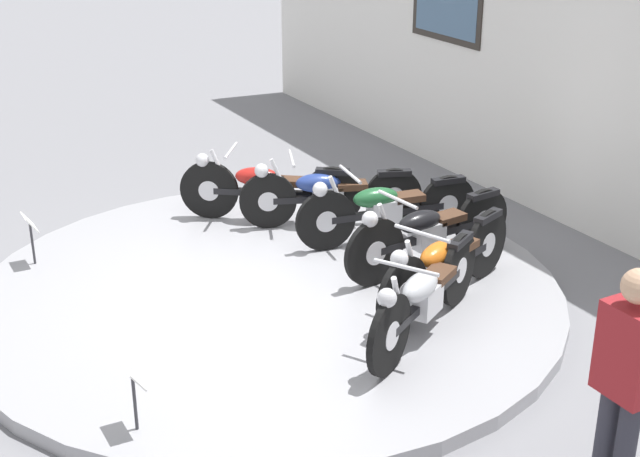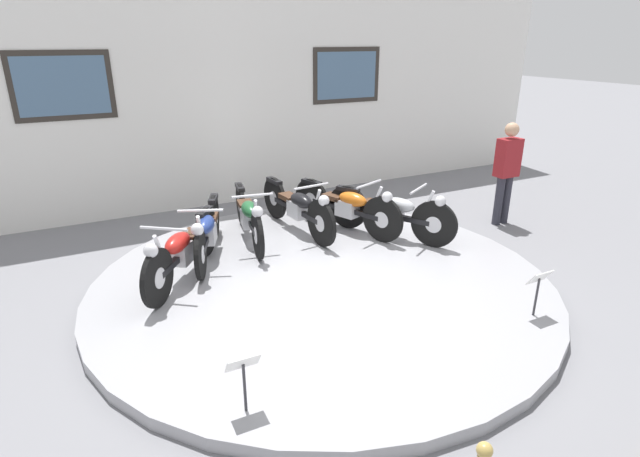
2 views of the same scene
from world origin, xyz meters
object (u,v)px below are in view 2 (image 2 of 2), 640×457
object	(u,v)px
motorcycle_blue	(207,230)
motorcycle_green	(249,215)
motorcycle_red	(182,249)
info_placard_front_left	(244,371)
visitor_standing	(507,168)
motorcycle_black	(298,206)
info_placard_front_centre	(539,283)
motorcycle_orange	(347,205)
motorcycle_silver	(392,211)

from	to	relation	value
motorcycle_blue	motorcycle_green	bearing A→B (deg)	23.53
motorcycle_red	motorcycle_green	distance (m)	1.35
info_placard_front_left	visitor_standing	world-z (taller)	visitor_standing
motorcycle_blue	motorcycle_black	xyz separation A→B (m)	(1.41, 0.29, 0.02)
motorcycle_black	info_placard_front_centre	distance (m)	3.48
motorcycle_blue	motorcycle_orange	world-z (taller)	motorcycle_orange
info_placard_front_centre	visitor_standing	bearing A→B (deg)	50.38
motorcycle_blue	motorcycle_orange	size ratio (longest dim) A/B	0.97
visitor_standing	info_placard_front_centre	bearing A→B (deg)	-129.62
motorcycle_green	motorcycle_black	xyz separation A→B (m)	(0.75, 0.00, 0.01)
motorcycle_blue	motorcycle_silver	xyz separation A→B (m)	(2.51, -0.51, 0.02)
motorcycle_green	motorcycle_black	world-z (taller)	motorcycle_black
motorcycle_green	info_placard_front_centre	size ratio (longest dim) A/B	3.83
motorcycle_green	motorcycle_silver	distance (m)	2.01
motorcycle_green	info_placard_front_centre	world-z (taller)	motorcycle_green
motorcycle_black	info_placard_front_left	world-z (taller)	motorcycle_black
motorcycle_orange	info_placard_front_centre	size ratio (longest dim) A/B	3.70
motorcycle_silver	motorcycle_black	bearing A→B (deg)	143.74
motorcycle_red	motorcycle_orange	bearing A→B (deg)	11.51
motorcycle_blue	info_placard_front_left	size ratio (longest dim) A/B	3.58
motorcycle_red	info_placard_front_left	distance (m)	2.47
info_placard_front_left	motorcycle_green	bearing A→B (deg)	70.08
motorcycle_blue	motorcycle_silver	world-z (taller)	motorcycle_silver
motorcycle_blue	info_placard_front_centre	xyz separation A→B (m)	(2.60, -2.98, -0.01)
motorcycle_silver	visitor_standing	xyz separation A→B (m)	(2.10, -0.04, 0.39)
info_placard_front_centre	motorcycle_silver	bearing A→B (deg)	92.20
visitor_standing	motorcycle_orange	bearing A→B (deg)	167.61
motorcycle_black	info_placard_front_centre	xyz separation A→B (m)	(1.19, -3.27, -0.02)
motorcycle_orange	motorcycle_green	bearing A→B (deg)	168.53
motorcycle_orange	motorcycle_silver	xyz separation A→B (m)	(0.43, -0.51, -0.00)
motorcycle_blue	motorcycle_green	distance (m)	0.72
motorcycle_orange	info_placard_front_centre	bearing A→B (deg)	-80.06
motorcycle_silver	info_placard_front_left	bearing A→B (deg)	-140.79
motorcycle_black	motorcycle_orange	bearing A→B (deg)	-23.45
motorcycle_red	visitor_standing	world-z (taller)	visitor_standing
info_placard_front_left	motorcycle_black	bearing A→B (deg)	59.40
info_placard_front_left	info_placard_front_centre	size ratio (longest dim) A/B	1.00
motorcycle_blue	info_placard_front_left	bearing A→B (deg)	-99.90
motorcycle_blue	visitor_standing	world-z (taller)	visitor_standing
motorcycle_green	motorcycle_orange	size ratio (longest dim) A/B	1.03
motorcycle_green	visitor_standing	bearing A→B (deg)	-12.06
motorcycle_black	motorcycle_blue	bearing A→B (deg)	-168.38
motorcycle_green	motorcycle_orange	distance (m)	1.44
motorcycle_orange	info_placard_front_centre	distance (m)	3.03
motorcycle_green	info_placard_front_left	bearing A→B (deg)	-109.92
info_placard_front_left	motorcycle_red	bearing A→B (deg)	87.89
info_placard_front_centre	visitor_standing	size ratio (longest dim) A/B	0.32
motorcycle_red	motorcycle_silver	size ratio (longest dim) A/B	0.93
motorcycle_blue	visitor_standing	distance (m)	4.66
motorcycle_red	motorcycle_green	xyz separation A→B (m)	(1.09, 0.80, -0.01)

